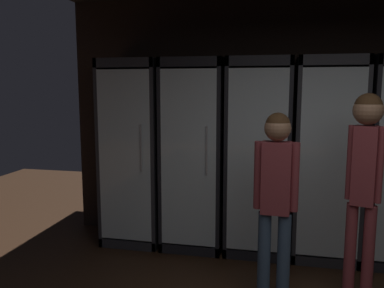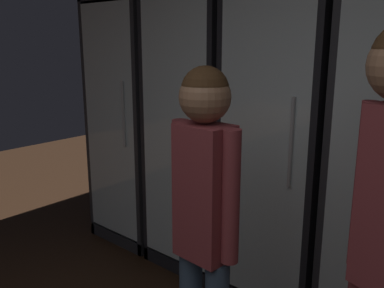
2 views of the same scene
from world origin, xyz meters
name	(u,v)px [view 1 (image 1 of 2)]	position (x,y,z in m)	size (l,w,h in m)	color
wall_back	(329,122)	(0.00, 3.03, 1.40)	(6.00, 0.06, 2.80)	black
cooler_far_left	(136,153)	(-2.15, 2.71, 1.03)	(0.66, 0.64, 2.09)	#2B2B30
cooler_left	(195,156)	(-1.45, 2.72, 1.02)	(0.66, 0.64, 2.09)	black
cooler_center	(258,158)	(-0.75, 2.71, 1.03)	(0.66, 0.64, 2.09)	black
cooler_right	(326,161)	(-0.05, 2.71, 1.03)	(0.66, 0.64, 2.09)	#2B2B30
shopper_near	(276,188)	(-0.56, 1.61, 0.99)	(0.36, 0.21, 1.59)	#384C66
shopper_far	(364,168)	(0.13, 1.75, 1.15)	(0.26, 0.23, 1.74)	brown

